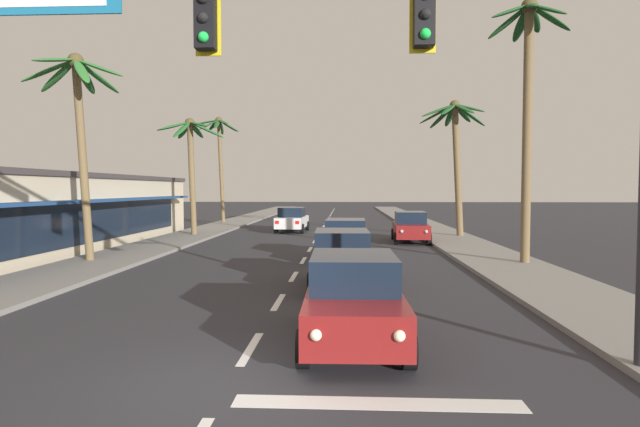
{
  "coord_description": "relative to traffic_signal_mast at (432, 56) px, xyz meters",
  "views": [
    {
      "loc": [
        1.75,
        -7.67,
        2.94
      ],
      "look_at": [
        0.97,
        8.0,
        2.2
      ],
      "focal_mm": 29.46,
      "sensor_mm": 36.0,
      "label": 1
    }
  ],
  "objects": [
    {
      "name": "ground_plane",
      "position": [
        -3.09,
        -0.78,
        -5.03
      ],
      "size": [
        220.0,
        220.0,
        0.0
      ],
      "primitive_type": "plane",
      "color": "#2D2D33"
    },
    {
      "name": "sidewalk_right",
      "position": [
        4.71,
        19.22,
        -4.96
      ],
      "size": [
        3.2,
        110.0,
        0.14
      ],
      "primitive_type": "cube",
      "color": "gray",
      "rests_on": "ground"
    },
    {
      "name": "sidewalk_left",
      "position": [
        -10.89,
        19.22,
        -4.96
      ],
      "size": [
        3.2,
        110.0,
        0.14
      ],
      "primitive_type": "cube",
      "color": "gray",
      "rests_on": "ground"
    },
    {
      "name": "lane_markings",
      "position": [
        -2.67,
        19.72,
        -5.03
      ],
      "size": [
        4.28,
        89.09,
        0.01
      ],
      "color": "silver",
      "rests_on": "ground"
    },
    {
      "name": "traffic_signal_mast",
      "position": [
        0.0,
        0.0,
        0.0
      ],
      "size": [
        10.81,
        0.41,
        7.17
      ],
      "color": "#2D2D33",
      "rests_on": "ground"
    },
    {
      "name": "sedan_lead_at_stop_bar",
      "position": [
        -1.2,
        1.47,
        -4.18
      ],
      "size": [
        1.99,
        4.47,
        1.68
      ],
      "color": "maroon",
      "rests_on": "ground"
    },
    {
      "name": "sedan_third_in_queue",
      "position": [
        -1.46,
        7.32,
        -4.18
      ],
      "size": [
        2.02,
        4.48,
        1.68
      ],
      "color": "maroon",
      "rests_on": "ground"
    },
    {
      "name": "sedan_fifth_in_queue",
      "position": [
        -1.37,
        13.18,
        -4.18
      ],
      "size": [
        2.01,
        4.48,
        1.68
      ],
      "color": "silver",
      "rests_on": "ground"
    },
    {
      "name": "sedan_oncoming_far",
      "position": [
        -5.03,
        27.22,
        -4.18
      ],
      "size": [
        2.11,
        4.51,
        1.68
      ],
      "color": "silver",
      "rests_on": "ground"
    },
    {
      "name": "sedan_parked_nearest_kerb",
      "position": [
        2.2,
        20.65,
        -4.18
      ],
      "size": [
        2.08,
        4.5,
        1.68
      ],
      "color": "maroon",
      "rests_on": "ground"
    },
    {
      "name": "palm_left_second",
      "position": [
        -11.76,
        11.63,
        1.02
      ],
      "size": [
        4.0,
        4.07,
        8.2
      ],
      "color": "brown",
      "rests_on": "ground"
    },
    {
      "name": "palm_left_third",
      "position": [
        -10.88,
        23.45,
        0.33
      ],
      "size": [
        4.31,
        4.14,
        7.28
      ],
      "color": "brown",
      "rests_on": "ground"
    },
    {
      "name": "palm_left_farthest",
      "position": [
        -11.96,
        35.23,
        1.67
      ],
      "size": [
        3.81,
        3.66,
        8.96
      ],
      "color": "brown",
      "rests_on": "ground"
    },
    {
      "name": "palm_right_second",
      "position": [
        5.47,
        11.8,
        1.87
      ],
      "size": [
        3.3,
        3.39,
        10.05
      ],
      "color": "brown",
      "rests_on": "ground"
    },
    {
      "name": "palm_right_third",
      "position": [
        5.15,
        23.3,
        0.82
      ],
      "size": [
        4.13,
        4.24,
        8.21
      ],
      "color": "brown",
      "rests_on": "ground"
    },
    {
      "name": "storefront_strip_left",
      "position": [
        -16.29,
        14.37,
        -3.18
      ],
      "size": [
        7.86,
        28.13,
        3.68
      ],
      "color": "beige",
      "rests_on": "ground"
    }
  ]
}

